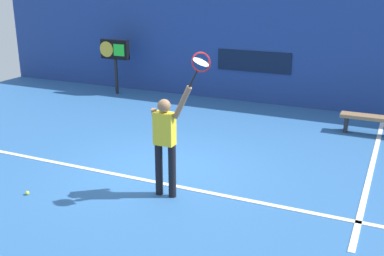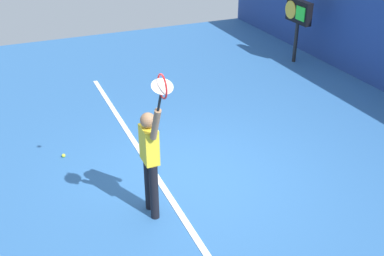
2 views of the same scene
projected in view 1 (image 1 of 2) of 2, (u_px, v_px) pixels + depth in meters
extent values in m
plane|color=#2D609E|center=(163.00, 170.00, 9.11)|extent=(18.00, 18.00, 0.00)
cube|color=navy|center=(255.00, 51.00, 13.62)|extent=(18.00, 0.20, 3.01)
cube|color=#0C1933|center=(254.00, 61.00, 13.61)|extent=(2.20, 0.03, 0.60)
cube|color=white|center=(148.00, 181.00, 8.59)|extent=(10.00, 0.10, 0.01)
cube|color=white|center=(373.00, 163.00, 9.39)|extent=(0.10, 7.00, 0.01)
cylinder|color=black|center=(159.00, 169.00, 7.96)|extent=(0.13, 0.13, 0.92)
cylinder|color=black|center=(172.00, 171.00, 7.86)|extent=(0.13, 0.13, 0.92)
cube|color=yellow|center=(164.00, 129.00, 7.68)|extent=(0.34, 0.20, 0.55)
sphere|color=#8C6647|center=(164.00, 106.00, 7.57)|extent=(0.22, 0.22, 0.22)
cylinder|color=#8C6647|center=(182.00, 103.00, 7.41)|extent=(0.33, 0.09, 0.56)
cylinder|color=#8C6647|center=(156.00, 124.00, 7.82)|extent=(0.09, 0.23, 0.58)
cylinder|color=black|center=(193.00, 79.00, 7.21)|extent=(0.16, 0.03, 0.29)
torus|color=red|center=(201.00, 62.00, 7.08)|extent=(0.42, 0.02, 0.42)
cylinder|color=silver|center=(201.00, 62.00, 7.08)|extent=(0.24, 0.27, 0.12)
cylinder|color=black|center=(116.00, 76.00, 14.84)|extent=(0.10, 0.10, 1.11)
cube|color=black|center=(115.00, 49.00, 14.58)|extent=(0.95, 0.18, 0.60)
cylinder|color=gold|center=(106.00, 49.00, 14.59)|extent=(0.48, 0.02, 0.48)
cube|color=#26D833|center=(119.00, 50.00, 14.41)|extent=(0.38, 0.02, 0.36)
cube|color=olive|center=(372.00, 117.00, 11.03)|extent=(1.40, 0.36, 0.08)
cube|color=#262628|center=(346.00, 124.00, 11.32)|extent=(0.08, 0.32, 0.37)
sphere|color=#CCE033|center=(27.00, 193.00, 8.05)|extent=(0.07, 0.07, 0.07)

